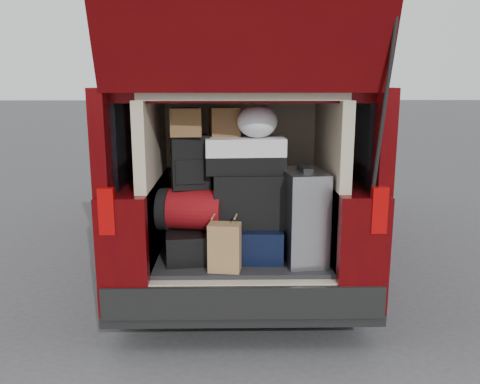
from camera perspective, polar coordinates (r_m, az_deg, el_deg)
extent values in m
plane|color=#37383A|center=(3.89, 0.26, -15.50)|extent=(80.00, 80.00, 0.00)
cylinder|color=black|center=(4.19, -11.29, -8.83)|extent=(0.24, 0.64, 0.64)
cylinder|color=black|center=(4.21, 11.50, -8.69)|extent=(0.24, 0.64, 0.64)
cylinder|color=black|center=(7.33, -6.77, 0.65)|extent=(0.24, 0.64, 0.64)
cylinder|color=black|center=(7.34, 6.07, 0.69)|extent=(0.24, 0.64, 0.64)
cube|color=black|center=(5.73, -0.17, -3.30)|extent=(1.90, 4.85, 0.08)
cube|color=#420307|center=(5.66, -8.14, 0.98)|extent=(0.33, 4.85, 0.80)
cube|color=#420307|center=(5.68, 7.76, 1.03)|extent=(0.33, 4.85, 0.80)
cube|color=#420307|center=(5.50, -0.18, 11.57)|extent=(1.82, 4.46, 0.10)
cube|color=black|center=(5.48, -9.51, 8.36)|extent=(0.12, 4.25, 0.68)
cube|color=black|center=(5.50, 9.14, 8.39)|extent=(0.12, 4.25, 0.68)
cube|color=black|center=(3.45, 0.37, -11.93)|extent=(1.86, 0.16, 0.22)
cube|color=#990505|center=(3.30, -14.72, -2.09)|extent=(0.10, 0.06, 0.30)
cube|color=#990505|center=(3.34, 15.34, -1.96)|extent=(0.10, 0.06, 0.30)
cube|color=black|center=(3.93, 0.18, -6.90)|extent=(1.24, 1.05, 0.06)
cube|color=#B8A68D|center=(3.82, -9.77, 1.74)|extent=(0.08, 1.05, 1.15)
cube|color=#B8A68D|center=(3.84, 10.08, 1.80)|extent=(0.08, 1.05, 1.15)
cube|color=#B8A68D|center=(4.32, 0.04, 3.19)|extent=(1.34, 0.06, 1.15)
cube|color=#B8A68D|center=(3.70, 0.20, 11.02)|extent=(1.34, 1.05, 0.06)
cube|color=#420307|center=(3.00, 0.50, 20.77)|extent=(1.75, 0.38, 1.02)
cylinder|color=black|center=(3.17, 16.01, 8.80)|extent=(0.02, 0.90, 0.76)
cube|color=black|center=(4.02, 0.18, -10.19)|extent=(1.24, 1.05, 0.55)
cube|color=black|center=(3.78, -5.36, -5.58)|extent=(0.45, 0.57, 0.21)
cube|color=black|center=(3.80, 1.41, -5.27)|extent=(0.47, 0.56, 0.24)
cube|color=white|center=(3.64, 7.15, -2.72)|extent=(0.32, 0.47, 0.66)
cube|color=#A27649|center=(3.46, -1.74, -6.22)|extent=(0.23, 0.16, 0.33)
cube|color=maroon|center=(3.70, -5.51, -1.94)|extent=(0.49, 0.36, 0.29)
cube|color=black|center=(3.70, 1.24, -0.76)|extent=(0.54, 0.33, 0.39)
cube|color=black|center=(3.67, -5.59, 3.37)|extent=(0.29, 0.21, 0.38)
cube|color=white|center=(3.66, 0.55, 4.19)|extent=(0.58, 0.32, 0.25)
cube|color=brown|center=(3.60, -6.12, 7.83)|extent=(0.23, 0.19, 0.20)
cube|color=brown|center=(3.71, -1.75, 7.89)|extent=(0.23, 0.20, 0.21)
ellipsoid|color=white|center=(3.61, 1.95, 7.89)|extent=(0.32, 0.30, 0.23)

